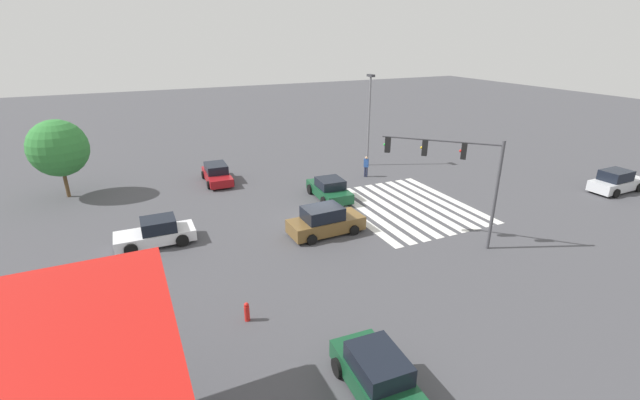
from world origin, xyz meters
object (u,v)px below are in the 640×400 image
car_1 (156,233)px  fire_hydrant (247,312)px  car_0 (325,221)px  car_3 (378,377)px  car_6 (616,182)px  car_4 (217,174)px  car_2 (329,189)px  pedestrian (366,165)px  tree_corner_a (58,148)px  traffic_signal_mast (455,166)px  street_light_pole_a (369,112)px

car_1 → fire_hydrant: bearing=107.3°
car_0 → car_3: bearing=-109.1°
car_1 → fire_hydrant: size_ratio=4.99×
car_3 → car_6: (9.09, -26.63, 0.04)m
car_0 → car_4: car_0 is taller
car_1 → car_2: size_ratio=0.97×
car_4 → pedestrian: pedestrian is taller
tree_corner_a → fire_hydrant: 21.31m
traffic_signal_mast → car_6: size_ratio=1.34×
car_2 → pedestrian: size_ratio=2.54×
car_1 → street_light_pole_a: 21.00m
car_3 → street_light_pole_a: bearing=152.7°
street_light_pole_a → fire_hydrant: (-17.35, 16.10, -4.33)m
car_0 → car_4: 12.80m
car_0 → car_2: (5.12, -2.80, -0.09)m
pedestrian → car_1: bearing=-24.7°
car_1 → car_2: (2.35, -11.98, 0.01)m
car_0 → car_1: (2.77, 9.18, -0.10)m
car_2 → car_1: bearing=103.9°
car_6 → pedestrian: size_ratio=2.60×
street_light_pole_a → fire_hydrant: street_light_pole_a is taller
traffic_signal_mast → car_2: (9.08, 3.01, -3.84)m
car_2 → car_6: bearing=-108.3°
car_3 → tree_corner_a: 27.46m
tree_corner_a → car_3: bearing=-157.1°
car_3 → fire_hydrant: car_3 is taller
car_0 → street_light_pole_a: size_ratio=0.57×
car_0 → car_1: 9.59m
traffic_signal_mast → street_light_pole_a: bearing=-59.1°
fire_hydrant → street_light_pole_a: bearing=-42.9°
car_4 → tree_corner_a: (1.20, 10.58, 2.97)m
car_0 → fire_hydrant: car_0 is taller
traffic_signal_mast → car_3: size_ratio=1.45×
traffic_signal_mast → tree_corner_a: 26.60m
car_3 → fire_hydrant: (5.59, 2.82, -0.29)m
car_3 → car_4: (23.96, 0.05, -0.06)m
car_0 → fire_hydrant: 8.94m
pedestrian → tree_corner_a: (5.11, 22.05, 2.65)m
tree_corner_a → fire_hydrant: (-19.57, -7.81, -3.20)m
car_0 → car_3: car_0 is taller
car_0 → car_2: bearing=59.7°
car_0 → street_light_pole_a: (11.22, -9.60, 3.98)m
traffic_signal_mast → tree_corner_a: (17.39, 20.11, -0.90)m
car_2 → car_3: 18.04m
street_light_pole_a → fire_hydrant: size_ratio=9.21×
car_4 → tree_corner_a: bearing=-94.5°
tree_corner_a → fire_hydrant: bearing=-158.2°
car_0 → street_light_pole_a: street_light_pole_a is taller
car_0 → car_4: size_ratio=1.01×
car_1 → car_6: car_6 is taller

